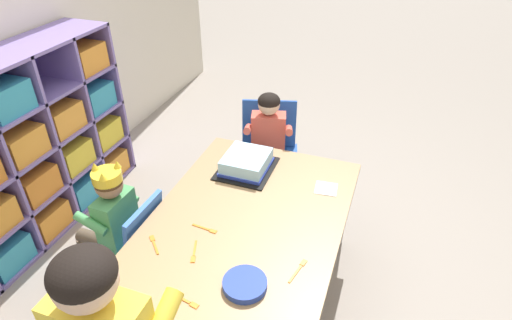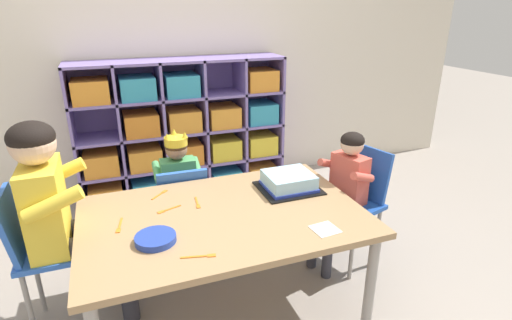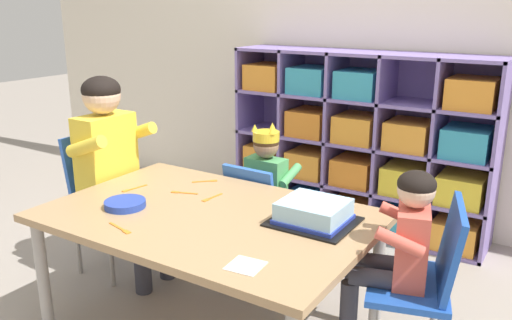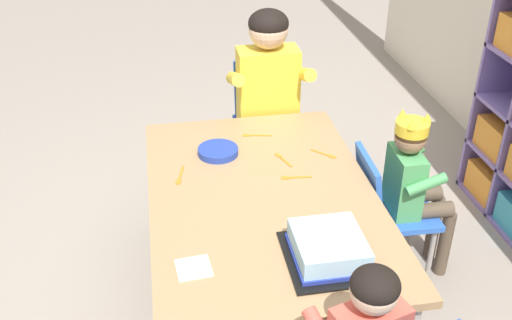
{
  "view_description": "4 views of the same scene",
  "coord_description": "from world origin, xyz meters",
  "px_view_note": "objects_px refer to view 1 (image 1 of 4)",
  "views": [
    {
      "loc": [
        -1.38,
        -0.55,
        1.9
      ],
      "look_at": [
        0.21,
        0.02,
        0.78
      ],
      "focal_mm": 29.82,
      "sensor_mm": 36.0,
      "label": 1
    },
    {
      "loc": [
        -0.46,
        -1.68,
        1.52
      ],
      "look_at": [
        0.16,
        -0.02,
        0.83
      ],
      "focal_mm": 28.21,
      "sensor_mm": 36.0,
      "label": 2
    },
    {
      "loc": [
        1.27,
        -1.64,
        1.4
      ],
      "look_at": [
        0.23,
        0.02,
        0.82
      ],
      "focal_mm": 37.24,
      "sensor_mm": 36.0,
      "label": 3
    },
    {
      "loc": [
        1.92,
        -0.37,
        1.88
      ],
      "look_at": [
        0.15,
        -0.05,
        0.81
      ],
      "focal_mm": 42.11,
      "sensor_mm": 36.0,
      "label": 4
    }
  ],
  "objects_px": {
    "guest_at_table_side": "(268,142)",
    "fork_by_napkin": "(154,243)",
    "fork_near_cake_tray": "(299,269)",
    "fork_scattered_mid_table": "(206,229)",
    "classroom_chair_blue": "(132,241)",
    "fork_at_table_front_edge": "(186,301)",
    "birthday_cake_on_tray": "(246,163)",
    "classroom_chair_guest_side": "(268,146)",
    "fork_near_child_seat": "(194,253)",
    "activity_table": "(244,232)",
    "paper_plate_stack": "(245,284)",
    "child_with_crown": "(109,215)"
  },
  "relations": [
    {
      "from": "activity_table",
      "to": "classroom_chair_blue",
      "type": "relative_size",
      "value": 2.2
    },
    {
      "from": "classroom_chair_guest_side",
      "to": "activity_table",
      "type": "bearing_deg",
      "value": -95.39
    },
    {
      "from": "birthday_cake_on_tray",
      "to": "classroom_chair_guest_side",
      "type": "bearing_deg",
      "value": 2.38
    },
    {
      "from": "fork_at_table_front_edge",
      "to": "fork_near_cake_tray",
      "type": "bearing_deg",
      "value": -130.01
    },
    {
      "from": "birthday_cake_on_tray",
      "to": "fork_near_child_seat",
      "type": "height_order",
      "value": "birthday_cake_on_tray"
    },
    {
      "from": "fork_near_cake_tray",
      "to": "classroom_chair_blue",
      "type": "bearing_deg",
      "value": -81.97
    },
    {
      "from": "classroom_chair_guest_side",
      "to": "fork_by_napkin",
      "type": "xyz_separation_m",
      "value": [
        -1.12,
        0.16,
        0.12
      ]
    },
    {
      "from": "activity_table",
      "to": "birthday_cake_on_tray",
      "type": "relative_size",
      "value": 4.19
    },
    {
      "from": "paper_plate_stack",
      "to": "fork_by_napkin",
      "type": "distance_m",
      "value": 0.47
    },
    {
      "from": "classroom_chair_guest_side",
      "to": "paper_plate_stack",
      "type": "height_order",
      "value": "classroom_chair_guest_side"
    },
    {
      "from": "birthday_cake_on_tray",
      "to": "fork_at_table_front_edge",
      "type": "xyz_separation_m",
      "value": [
        -0.9,
        -0.09,
        -0.04
      ]
    },
    {
      "from": "birthday_cake_on_tray",
      "to": "fork_near_cake_tray",
      "type": "xyz_separation_m",
      "value": [
        -0.6,
        -0.46,
        -0.04
      ]
    },
    {
      "from": "classroom_chair_blue",
      "to": "birthday_cake_on_tray",
      "type": "bearing_deg",
      "value": 142.64
    },
    {
      "from": "classroom_chair_guest_side",
      "to": "fork_at_table_front_edge",
      "type": "distance_m",
      "value": 1.36
    },
    {
      "from": "birthday_cake_on_tray",
      "to": "fork_at_table_front_edge",
      "type": "distance_m",
      "value": 0.91
    },
    {
      "from": "classroom_chair_guest_side",
      "to": "fork_at_table_front_edge",
      "type": "relative_size",
      "value": 5.35
    },
    {
      "from": "guest_at_table_side",
      "to": "fork_by_napkin",
      "type": "bearing_deg",
      "value": -116.76
    },
    {
      "from": "child_with_crown",
      "to": "fork_at_table_front_edge",
      "type": "distance_m",
      "value": 0.74
    },
    {
      "from": "guest_at_table_side",
      "to": "fork_by_napkin",
      "type": "height_order",
      "value": "guest_at_table_side"
    },
    {
      "from": "fork_near_child_seat",
      "to": "fork_by_napkin",
      "type": "xyz_separation_m",
      "value": [
        -0.01,
        0.19,
        0.0
      ]
    },
    {
      "from": "guest_at_table_side",
      "to": "fork_at_table_front_edge",
      "type": "relative_size",
      "value": 6.21
    },
    {
      "from": "paper_plate_stack",
      "to": "fork_scattered_mid_table",
      "type": "distance_m",
      "value": 0.38
    },
    {
      "from": "activity_table",
      "to": "birthday_cake_on_tray",
      "type": "bearing_deg",
      "value": 19.29
    },
    {
      "from": "classroom_chair_guest_side",
      "to": "fork_scattered_mid_table",
      "type": "relative_size",
      "value": 5.68
    },
    {
      "from": "birthday_cake_on_tray",
      "to": "paper_plate_stack",
      "type": "distance_m",
      "value": 0.81
    },
    {
      "from": "fork_at_table_front_edge",
      "to": "classroom_chair_blue",
      "type": "bearing_deg",
      "value": -24.7
    },
    {
      "from": "guest_at_table_side",
      "to": "fork_near_cake_tray",
      "type": "xyz_separation_m",
      "value": [
        -0.95,
        -0.45,
        0.02
      ]
    },
    {
      "from": "classroom_chair_guest_side",
      "to": "paper_plate_stack",
      "type": "distance_m",
      "value": 1.25
    },
    {
      "from": "fork_near_child_seat",
      "to": "birthday_cake_on_tray",
      "type": "bearing_deg",
      "value": -18.68
    },
    {
      "from": "classroom_chair_blue",
      "to": "fork_by_napkin",
      "type": "bearing_deg",
      "value": 60.94
    },
    {
      "from": "guest_at_table_side",
      "to": "paper_plate_stack",
      "type": "relative_size",
      "value": 4.77
    },
    {
      "from": "activity_table",
      "to": "paper_plate_stack",
      "type": "xyz_separation_m",
      "value": [
        -0.34,
        -0.14,
        0.07
      ]
    },
    {
      "from": "fork_near_child_seat",
      "to": "classroom_chair_guest_side",
      "type": "bearing_deg",
      "value": -18.16
    },
    {
      "from": "fork_by_napkin",
      "to": "fork_near_cake_tray",
      "type": "bearing_deg",
      "value": 51.82
    },
    {
      "from": "birthday_cake_on_tray",
      "to": "fork_by_napkin",
      "type": "relative_size",
      "value": 3.26
    },
    {
      "from": "guest_at_table_side",
      "to": "fork_near_child_seat",
      "type": "xyz_separation_m",
      "value": [
        -1.01,
        -0.0,
        0.02
      ]
    },
    {
      "from": "activity_table",
      "to": "guest_at_table_side",
      "type": "xyz_separation_m",
      "value": [
        0.76,
        0.14,
        0.03
      ]
    },
    {
      "from": "guest_at_table_side",
      "to": "fork_near_child_seat",
      "type": "relative_size",
      "value": 6.7
    },
    {
      "from": "guest_at_table_side",
      "to": "fork_scattered_mid_table",
      "type": "height_order",
      "value": "guest_at_table_side"
    },
    {
      "from": "birthday_cake_on_tray",
      "to": "fork_near_cake_tray",
      "type": "distance_m",
      "value": 0.76
    },
    {
      "from": "activity_table",
      "to": "birthday_cake_on_tray",
      "type": "distance_m",
      "value": 0.45
    },
    {
      "from": "classroom_chair_blue",
      "to": "fork_at_table_front_edge",
      "type": "relative_size",
      "value": 4.53
    },
    {
      "from": "guest_at_table_side",
      "to": "fork_near_cake_tray",
      "type": "relative_size",
      "value": 5.93
    },
    {
      "from": "birthday_cake_on_tray",
      "to": "fork_at_table_front_edge",
      "type": "height_order",
      "value": "birthday_cake_on_tray"
    },
    {
      "from": "fork_scattered_mid_table",
      "to": "classroom_chair_blue",
      "type": "bearing_deg",
      "value": 6.8
    },
    {
      "from": "guest_at_table_side",
      "to": "paper_plate_stack",
      "type": "xyz_separation_m",
      "value": [
        -1.11,
        -0.27,
        0.03
      ]
    },
    {
      "from": "child_with_crown",
      "to": "fork_near_cake_tray",
      "type": "relative_size",
      "value": 5.67
    },
    {
      "from": "fork_near_child_seat",
      "to": "activity_table",
      "type": "bearing_deg",
      "value": -47.94
    },
    {
      "from": "fork_scattered_mid_table",
      "to": "child_with_crown",
      "type": "bearing_deg",
      "value": 6.14
    },
    {
      "from": "fork_scattered_mid_table",
      "to": "fork_near_child_seat",
      "type": "height_order",
      "value": "same"
    }
  ]
}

